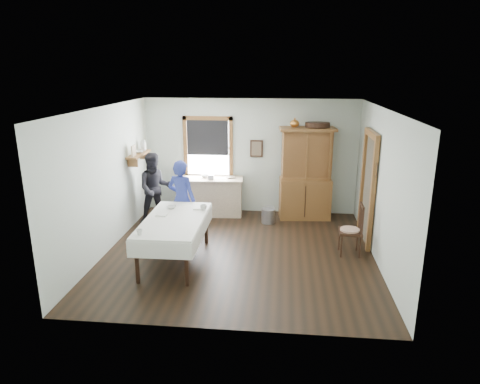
# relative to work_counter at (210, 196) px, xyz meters

# --- Properties ---
(room) EXTENTS (5.01, 5.01, 2.70)m
(room) POSITION_rel_work_counter_xyz_m (0.92, -2.12, 0.90)
(room) COLOR black
(room) RESTS_ON ground
(window) EXTENTS (1.18, 0.07, 1.48)m
(window) POSITION_rel_work_counter_xyz_m (-0.08, 0.34, 1.18)
(window) COLOR white
(window) RESTS_ON room
(doorway) EXTENTS (0.09, 1.14, 2.22)m
(doorway) POSITION_rel_work_counter_xyz_m (3.38, -1.27, 0.72)
(doorway) COLOR #4C4536
(doorway) RESTS_ON room
(wall_shelf) EXTENTS (0.24, 1.00, 0.44)m
(wall_shelf) POSITION_rel_work_counter_xyz_m (-1.45, -0.58, 1.13)
(wall_shelf) COLOR brown
(wall_shelf) RESTS_ON room
(framed_picture) EXTENTS (0.30, 0.04, 0.40)m
(framed_picture) POSITION_rel_work_counter_xyz_m (1.07, 0.34, 1.10)
(framed_picture) COLOR black
(framed_picture) RESTS_ON room
(rug_beater) EXTENTS (0.01, 0.27, 0.27)m
(rug_beater) POSITION_rel_work_counter_xyz_m (3.37, -1.82, 1.27)
(rug_beater) COLOR black
(rug_beater) RESTS_ON room
(work_counter) EXTENTS (1.59, 0.70, 0.89)m
(work_counter) POSITION_rel_work_counter_xyz_m (0.00, 0.00, 0.00)
(work_counter) COLOR #CBB18D
(work_counter) RESTS_ON room
(china_hutch) EXTENTS (1.28, 0.69, 2.10)m
(china_hutch) POSITION_rel_work_counter_xyz_m (2.22, 0.00, 0.61)
(china_hutch) COLOR brown
(china_hutch) RESTS_ON room
(dining_table) EXTENTS (1.09, 2.03, 0.81)m
(dining_table) POSITION_rel_work_counter_xyz_m (-0.18, -2.60, -0.04)
(dining_table) COLOR white
(dining_table) RESTS_ON room
(spindle_chair) EXTENTS (0.47, 0.47, 0.99)m
(spindle_chair) POSITION_rel_work_counter_xyz_m (2.98, -1.97, 0.05)
(spindle_chair) COLOR black
(spindle_chair) RESTS_ON room
(pail) EXTENTS (0.38, 0.38, 0.33)m
(pail) POSITION_rel_work_counter_xyz_m (1.40, -0.43, -0.28)
(pail) COLOR #96989E
(pail) RESTS_ON room
(wicker_basket) EXTENTS (0.43, 0.36, 0.22)m
(wicker_basket) POSITION_rel_work_counter_xyz_m (1.86, -0.12, -0.34)
(wicker_basket) COLOR olive
(wicker_basket) RESTS_ON room
(woman_blue) EXTENTS (0.63, 0.50, 1.51)m
(woman_blue) POSITION_rel_work_counter_xyz_m (-0.31, -1.49, 0.31)
(woman_blue) COLOR navy
(woman_blue) RESTS_ON room
(figure_dark) EXTENTS (0.88, 0.79, 1.47)m
(figure_dark) POSITION_rel_work_counter_xyz_m (-1.10, -0.66, 0.29)
(figure_dark) COLOR black
(figure_dark) RESTS_ON room
(table_cup_a) EXTENTS (0.14, 0.14, 0.10)m
(table_cup_a) POSITION_rel_work_counter_xyz_m (0.24, -2.06, 0.41)
(table_cup_a) COLOR silver
(table_cup_a) RESTS_ON dining_table
(table_cup_b) EXTENTS (0.11, 0.11, 0.09)m
(table_cup_b) POSITION_rel_work_counter_xyz_m (-0.54, -3.40, 0.41)
(table_cup_b) COLOR silver
(table_cup_b) RESTS_ON dining_table
(table_bowl) EXTENTS (0.23, 0.23, 0.05)m
(table_bowl) POSITION_rel_work_counter_xyz_m (-0.38, -2.03, 0.39)
(table_bowl) COLOR silver
(table_bowl) RESTS_ON dining_table
(counter_book) EXTENTS (0.21, 0.24, 0.02)m
(counter_book) POSITION_rel_work_counter_xyz_m (0.40, 0.09, 0.46)
(counter_book) COLOR brown
(counter_book) RESTS_ON work_counter
(counter_bowl) EXTENTS (0.23, 0.23, 0.06)m
(counter_bowl) POSITION_rel_work_counter_xyz_m (-0.11, 0.06, 0.48)
(counter_bowl) COLOR silver
(counter_bowl) RESTS_ON work_counter
(shelf_bowl) EXTENTS (0.22, 0.22, 0.05)m
(shelf_bowl) POSITION_rel_work_counter_xyz_m (-1.45, -0.57, 1.15)
(shelf_bowl) COLOR silver
(shelf_bowl) RESTS_ON wall_shelf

